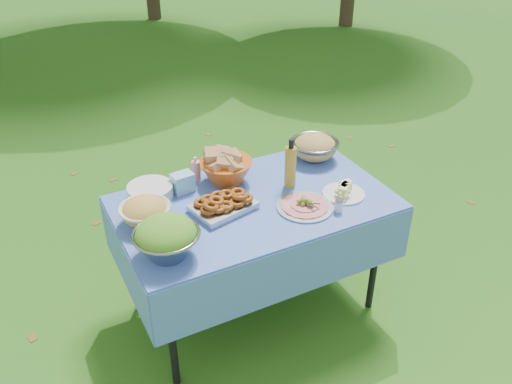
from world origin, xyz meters
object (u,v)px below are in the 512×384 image
salad_bowl (166,238)px  oil_bottle (291,163)px  plate_stack (150,191)px  charcuterie_platter (305,202)px  pasta_bowl_steel (315,147)px  picnic_table (254,257)px  bread_bowl (226,166)px

salad_bowl → oil_bottle: size_ratio=1.06×
salad_bowl → oil_bottle: bearing=18.8°
salad_bowl → oil_bottle: (0.82, 0.28, 0.04)m
plate_stack → charcuterie_platter: size_ratio=0.83×
pasta_bowl_steel → oil_bottle: oil_bottle is taller
picnic_table → salad_bowl: salad_bowl is taller
pasta_bowl_steel → picnic_table: bearing=-154.0°
picnic_table → charcuterie_platter: (0.21, -0.18, 0.41)m
charcuterie_platter → oil_bottle: 0.26m
plate_stack → oil_bottle: oil_bottle is taller
salad_bowl → picnic_table: bearing=21.9°
salad_bowl → plate_stack: salad_bowl is taller
bread_bowl → salad_bowl: bearing=-137.0°
plate_stack → pasta_bowl_steel: 1.03m
picnic_table → pasta_bowl_steel: bearing=26.0°
salad_bowl → oil_bottle: oil_bottle is taller
salad_bowl → plate_stack: (0.08, 0.52, -0.07)m
plate_stack → pasta_bowl_steel: pasta_bowl_steel is taller
pasta_bowl_steel → oil_bottle: bearing=-144.1°
plate_stack → salad_bowl: bearing=-99.1°
oil_bottle → salad_bowl: bearing=-161.2°
picnic_table → charcuterie_platter: size_ratio=4.85×
salad_bowl → charcuterie_platter: bearing=3.7°
bread_bowl → charcuterie_platter: 0.51m
salad_bowl → charcuterie_platter: (0.77, 0.05, -0.07)m
oil_bottle → plate_stack: bearing=161.5°
plate_stack → bread_bowl: 0.44m
plate_stack → picnic_table: bearing=-31.5°
bread_bowl → charcuterie_platter: (0.25, -0.44, -0.06)m
pasta_bowl_steel → charcuterie_platter: bearing=-127.4°
salad_bowl → bread_bowl: size_ratio=1.03×
plate_stack → bread_bowl: size_ratio=0.83×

